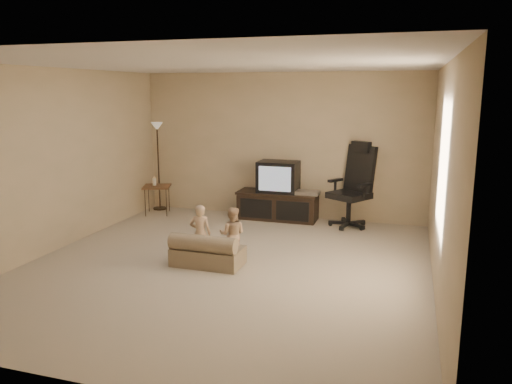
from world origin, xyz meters
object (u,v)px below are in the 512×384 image
(floor_lamp, at_px, (158,146))
(child_sofa, at_px, (207,253))
(office_chair, at_px, (352,196))
(side_table, at_px, (157,187))
(tv_stand, at_px, (278,195))
(toddler_left, at_px, (200,233))
(toddler_right, at_px, (232,234))

(floor_lamp, relative_size, child_sofa, 1.82)
(office_chair, relative_size, side_table, 1.98)
(tv_stand, xyz_separation_m, side_table, (-2.19, -0.28, 0.08))
(toddler_left, bearing_deg, side_table, -59.67)
(child_sofa, height_order, toddler_left, toddler_left)
(child_sofa, xyz_separation_m, toddler_left, (-0.14, 0.13, 0.20))
(tv_stand, relative_size, toddler_right, 1.97)
(toddler_right, bearing_deg, toddler_left, 11.61)
(child_sofa, bearing_deg, side_table, 130.83)
(office_chair, xyz_separation_m, floor_lamp, (-3.58, 0.13, 0.69))
(tv_stand, height_order, side_table, tv_stand)
(side_table, height_order, toddler_left, toddler_left)
(side_table, bearing_deg, office_chair, 3.53)
(tv_stand, distance_m, floor_lamp, 2.44)
(tv_stand, height_order, toddler_left, tv_stand)
(office_chair, height_order, floor_lamp, floor_lamp)
(office_chair, bearing_deg, child_sofa, -90.00)
(side_table, bearing_deg, toddler_left, -50.12)
(floor_lamp, xyz_separation_m, toddler_right, (2.30, -2.32, -0.83))
(child_sofa, bearing_deg, tv_stand, 84.56)
(child_sofa, bearing_deg, toddler_right, 49.11)
(tv_stand, height_order, child_sofa, tv_stand)
(tv_stand, distance_m, child_sofa, 2.57)
(side_table, xyz_separation_m, toddler_right, (2.17, -1.98, -0.14))
(tv_stand, bearing_deg, office_chair, -2.96)
(side_table, relative_size, toddler_left, 0.92)
(office_chair, height_order, child_sofa, office_chair)
(office_chair, bearing_deg, toddler_right, -88.59)
(child_sofa, relative_size, toddler_left, 1.17)
(side_table, height_order, floor_lamp, floor_lamp)
(tv_stand, distance_m, office_chair, 1.27)
(child_sofa, height_order, toddler_right, toddler_right)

